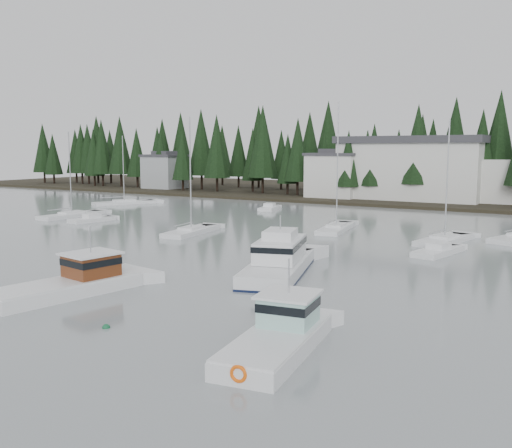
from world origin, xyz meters
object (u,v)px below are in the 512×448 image
(house_west, at_px, (335,174))
(sailboat_9, at_px, (191,233))
(runabout_0, at_px, (92,221))
(lobster_boat_brown, at_px, (71,285))
(sailboat_2, at_px, (444,242))
(runabout_3, at_px, (270,209))
(sailboat_8, at_px, (72,216))
(runabout_1, at_px, (438,253))
(harbor_inn, at_px, (423,169))
(sailboat_5, at_px, (124,204))
(house_far_west, at_px, (165,171))
(sailboat_4, at_px, (336,230))
(lobster_boat_teal, at_px, (279,338))
(cabin_cruiser_center, at_px, (279,264))

(house_west, height_order, sailboat_9, sailboat_9)
(house_west, bearing_deg, runabout_0, -106.55)
(lobster_boat_brown, bearing_deg, sailboat_2, -15.94)
(house_west, xyz_separation_m, lobster_boat_brown, (13.48, -71.58, -4.11))
(sailboat_9, distance_m, runabout_0, 17.29)
(lobster_boat_brown, height_order, runabout_3, lobster_boat_brown)
(sailboat_8, xyz_separation_m, runabout_1, (49.67, -1.90, 0.07))
(sailboat_9, relative_size, runabout_3, 2.30)
(house_west, distance_m, runabout_3, 21.65)
(harbor_inn, distance_m, sailboat_5, 51.41)
(house_far_west, xyz_separation_m, sailboat_2, (70.92, -40.38, -4.33))
(sailboat_4, bearing_deg, sailboat_2, -110.14)
(lobster_boat_brown, relative_size, runabout_3, 1.77)
(runabout_1, xyz_separation_m, runabout_3, (-31.30, 23.96, 0.00))
(house_far_west, height_order, sailboat_8, sailboat_8)
(house_west, height_order, runabout_3, house_west)
(lobster_boat_teal, bearing_deg, sailboat_4, 10.86)
(sailboat_2, height_order, sailboat_4, sailboat_4)
(house_far_west, bearing_deg, sailboat_8, -63.71)
(house_far_west, height_order, sailboat_2, sailboat_2)
(harbor_inn, distance_m, sailboat_4, 39.94)
(cabin_cruiser_center, bearing_deg, sailboat_2, -36.04)
(house_far_west, xyz_separation_m, runabout_3, (40.69, -23.13, -4.27))
(cabin_cruiser_center, relative_size, runabout_0, 2.00)
(sailboat_5, xyz_separation_m, sailboat_8, (7.00, -17.04, 0.01))
(sailboat_5, height_order, runabout_3, sailboat_5)
(house_west, relative_size, sailboat_4, 0.63)
(harbor_inn, relative_size, runabout_0, 4.81)
(sailboat_5, height_order, sailboat_9, sailboat_9)
(sailboat_8, relative_size, sailboat_9, 0.92)
(sailboat_4, bearing_deg, lobster_boat_brown, 165.21)
(cabin_cruiser_center, bearing_deg, sailboat_9, 37.49)
(house_west, height_order, house_far_west, house_west)
(sailboat_2, height_order, runabout_3, sailboat_2)
(runabout_1, bearing_deg, runabout_0, 100.84)
(harbor_inn, relative_size, sailboat_4, 1.96)
(house_west, bearing_deg, sailboat_8, -114.48)
(sailboat_4, bearing_deg, runabout_3, 39.33)
(sailboat_9, bearing_deg, sailboat_8, 72.68)
(cabin_cruiser_center, distance_m, lobster_boat_teal, 16.25)
(house_far_west, xyz_separation_m, cabin_cruiser_center, (63.94, -61.44, -3.65))
(sailboat_8, xyz_separation_m, runabout_0, (6.21, -2.09, 0.07))
(sailboat_9, height_order, runabout_3, sailboat_9)
(cabin_cruiser_center, relative_size, sailboat_4, 0.82)
(lobster_boat_teal, height_order, sailboat_5, sailboat_5)
(house_west, bearing_deg, sailboat_9, -85.40)
(sailboat_5, relative_size, sailboat_9, 0.91)
(sailboat_9, bearing_deg, lobster_boat_teal, -144.25)
(sailboat_5, xyz_separation_m, runabout_1, (56.67, -18.94, 0.08))
(house_far_west, bearing_deg, runabout_0, -58.89)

